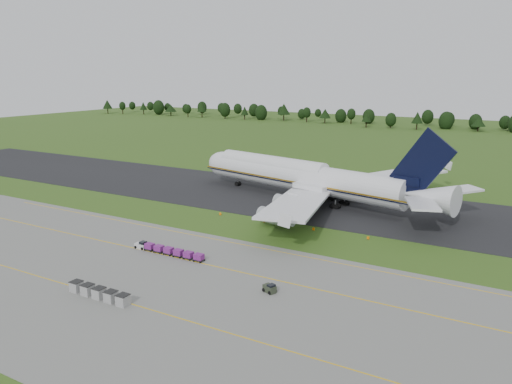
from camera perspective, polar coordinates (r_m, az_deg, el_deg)
The scene contains 10 objects.
ground at distance 108.97m, azimuth -1.57°, elevation -4.00°, with size 600.00×600.00×0.00m, color #305118.
apron at distance 83.58m, azimuth -13.90°, elevation -9.96°, with size 300.00×52.00×0.06m, color slate.
taxiway at distance 132.79m, azimuth 4.69°, elevation -0.81°, with size 300.00×40.00×0.08m, color black.
apron_markings at distance 88.33m, azimuth -10.75°, elevation -8.46°, with size 300.00×30.20×0.01m.
tree_line at distance 320.37m, azimuth 16.61°, elevation 8.17°, with size 526.70×23.97×11.82m.
aircraft at distance 131.00m, azimuth 5.69°, elevation 1.70°, with size 76.67×72.62×21.44m.
baggage_train at distance 93.97m, azimuth -10.09°, elevation -6.59°, with size 15.65×1.42×1.37m.
utility_cart at distance 77.51m, azimuth 1.56°, elevation -11.00°, with size 2.29×1.84×1.10m.
uld_row at distance 78.98m, azimuth -17.50°, elevation -10.94°, with size 11.27×1.67×1.65m.
edge_markers at distance 109.46m, azimuth 3.72°, elevation -3.79°, with size 36.20×0.30×0.60m.
Camera 1 is at (53.91, -88.88, 32.69)m, focal length 35.00 mm.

